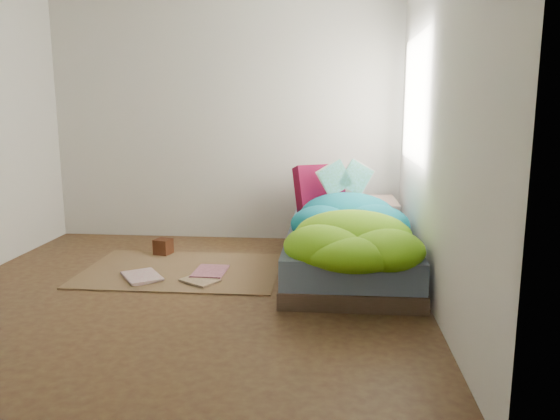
% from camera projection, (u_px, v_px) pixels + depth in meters
% --- Properties ---
extents(ground, '(3.50, 3.50, 0.00)m').
position_uv_depth(ground, '(182.00, 294.00, 3.97)').
color(ground, '#45271A').
rests_on(ground, ground).
extents(room_walls, '(3.54, 3.54, 2.62)m').
position_uv_depth(room_walls, '(176.00, 64.00, 3.67)').
color(room_walls, silver).
rests_on(room_walls, ground).
extents(bed, '(1.00, 2.00, 0.34)m').
position_uv_depth(bed, '(348.00, 250.00, 4.53)').
color(bed, '#3E3022').
rests_on(bed, ground).
extents(duvet, '(0.96, 1.84, 0.34)m').
position_uv_depth(duvet, '(350.00, 215.00, 4.25)').
color(duvet, '#076B72').
rests_on(duvet, bed).
extents(rug, '(1.60, 1.10, 0.01)m').
position_uv_depth(rug, '(182.00, 270.00, 4.52)').
color(rug, brown).
rests_on(rug, ground).
extents(pillow_floral, '(0.58, 0.41, 0.12)m').
position_uv_depth(pillow_floral, '(369.00, 206.00, 5.21)').
color(pillow_floral, beige).
rests_on(pillow_floral, bed).
extents(pillow_magenta, '(0.47, 0.34, 0.46)m').
position_uv_depth(pillow_magenta, '(320.00, 190.00, 5.13)').
color(pillow_magenta, '#470420').
rests_on(pillow_magenta, bed).
extents(open_book, '(0.43, 0.20, 0.26)m').
position_uv_depth(open_book, '(346.00, 167.00, 4.88)').
color(open_book, '#2A8039').
rests_on(open_book, duvet).
extents(wooden_box, '(0.17, 0.17, 0.14)m').
position_uv_depth(wooden_box, '(163.00, 246.00, 4.98)').
color(wooden_box, '#3C1D0D').
rests_on(wooden_box, rug).
extents(floor_book_a, '(0.41, 0.43, 0.03)m').
position_uv_depth(floor_book_a, '(126.00, 279.00, 4.22)').
color(floor_book_a, beige).
rests_on(floor_book_a, rug).
extents(floor_book_b, '(0.26, 0.35, 0.03)m').
position_uv_depth(floor_book_b, '(195.00, 272.00, 4.41)').
color(floor_book_b, '#C57191').
rests_on(floor_book_b, rug).
extents(floor_book_c, '(0.34, 0.32, 0.02)m').
position_uv_depth(floor_book_c, '(190.00, 284.00, 4.12)').
color(floor_book_c, tan).
rests_on(floor_book_c, rug).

